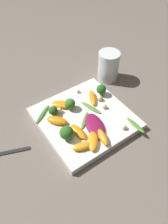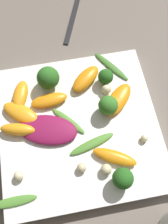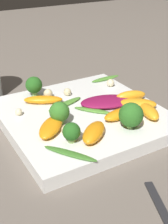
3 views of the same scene
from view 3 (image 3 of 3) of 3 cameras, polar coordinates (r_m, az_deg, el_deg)
ground_plane at (r=0.59m, az=-0.30°, el=-1.90°), size 2.40×2.40×0.00m
plate at (r=0.59m, az=-0.30°, el=-0.90°), size 0.28×0.28×0.02m
radicchio_leaf_0 at (r=0.60m, az=4.36°, el=1.82°), size 0.08×0.12×0.01m
orange_segment_0 at (r=0.58m, az=11.83°, el=0.12°), size 0.07×0.04×0.02m
orange_segment_1 at (r=0.61m, az=-7.48°, el=2.25°), size 0.06×0.08×0.01m
orange_segment_2 at (r=0.50m, az=1.80°, el=-3.73°), size 0.07×0.07×0.02m
orange_segment_3 at (r=0.56m, az=6.56°, el=-0.37°), size 0.03×0.07×0.02m
orange_segment_4 at (r=0.60m, az=9.85°, el=1.52°), size 0.07×0.07×0.02m
orange_segment_5 at (r=0.63m, az=8.53°, el=2.94°), size 0.04×0.07×0.02m
orange_segment_6 at (r=0.52m, az=-6.05°, el=-2.71°), size 0.08×0.07×0.02m
broccoli_floret_0 at (r=0.64m, az=-9.15°, el=4.85°), size 0.03×0.03×0.04m
broccoli_floret_1 at (r=0.49m, az=-2.30°, el=-3.66°), size 0.03×0.03×0.03m
broccoli_floret_2 at (r=0.52m, az=8.59°, el=-0.55°), size 0.04×0.04×0.05m
broccoli_floret_3 at (r=0.53m, az=-4.50°, el=-0.03°), size 0.04×0.04×0.04m
arugula_sprig_0 at (r=0.72m, az=3.96°, el=6.12°), size 0.02×0.08×0.00m
arugula_sprig_1 at (r=0.58m, az=1.70°, el=0.29°), size 0.07×0.06×0.01m
arugula_sprig_2 at (r=0.60m, az=-3.48°, el=1.48°), size 0.04×0.08×0.01m
arugula_sprig_3 at (r=0.46m, az=-2.57°, el=-7.59°), size 0.08×0.06×0.00m
macadamia_nut_0 at (r=0.64m, az=-6.60°, el=3.38°), size 0.02×0.02×0.02m
macadamia_nut_1 at (r=0.69m, az=4.87°, el=5.33°), size 0.02×0.02×0.02m
macadamia_nut_2 at (r=0.64m, az=-3.05°, el=3.68°), size 0.02×0.02×0.02m
macadamia_nut_3 at (r=0.51m, az=-3.13°, el=-3.33°), size 0.02×0.02×0.02m
macadamia_nut_4 at (r=0.58m, az=-11.85°, el=0.01°), size 0.01×0.01×0.01m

